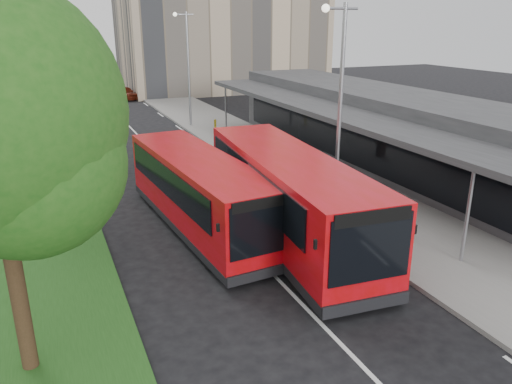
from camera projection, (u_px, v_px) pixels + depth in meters
ground at (258, 259)px, 16.66m from camera, size 120.00×120.00×0.00m
pavement at (223, 129)px, 36.23m from camera, size 5.00×80.00×0.15m
grass_verge at (28, 147)px, 31.33m from camera, size 5.00×80.00×0.10m
lane_centre_line at (157, 154)px, 29.66m from camera, size 0.12×70.00×0.01m
kerb_dashes at (191, 136)px, 34.37m from camera, size 0.12×56.00×0.01m
office_block at (221, 7)px, 55.41m from camera, size 22.00×12.00×18.00m
station_building at (382, 128)px, 27.03m from camera, size 7.70×26.00×4.00m
tree_mid at (11, 92)px, 20.29m from camera, size 4.62×4.62×7.41m
tree_far at (16, 65)px, 30.63m from camera, size 4.79×4.79×7.69m
lamp_post_near at (338, 101)px, 18.41m from camera, size 1.44×0.28×8.00m
lamp_post_far at (187, 62)px, 35.74m from camera, size 1.44×0.28×8.00m
bus_main at (288, 197)px, 17.74m from camera, size 3.67×11.22×3.13m
bus_second at (200, 193)px, 18.69m from camera, size 3.25×10.07×2.80m
litter_bin at (281, 160)px, 26.19m from camera, size 0.63×0.63×0.96m
bollard at (215, 126)px, 34.33m from camera, size 0.17×0.17×0.98m
car_near at (124, 93)px, 50.07m from camera, size 3.01×4.20×1.33m
car_far at (91, 89)px, 53.30m from camera, size 1.87×3.80×1.20m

